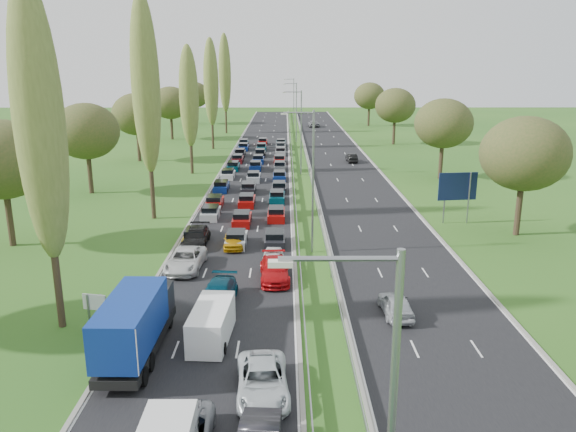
{
  "coord_description": "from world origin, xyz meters",
  "views": [
    {
      "loc": [
        2.19,
        -2.55,
        15.54
      ],
      "look_at": [
        2.47,
        49.29,
        1.5
      ],
      "focal_mm": 35.0,
      "sensor_mm": 36.0,
      "label": 1
    }
  ],
  "objects": [
    {
      "name": "info_sign",
      "position": [
        -9.4,
        28.97,
        1.37
      ],
      "size": [
        1.49,
        0.41,
        2.1
      ],
      "color": "gray",
      "rests_on": "ground"
    },
    {
      "name": "near_carriageway",
      "position": [
        -2.25,
        82.5,
        0.0
      ],
      "size": [
        10.5,
        215.0,
        0.04
      ],
      "primitive_type": "cube",
      "color": "black",
      "rests_on": "ground"
    },
    {
      "name": "direction_sign",
      "position": [
        19.4,
        52.01,
        3.57
      ],
      "size": [
        3.98,
        0.61,
        5.2
      ],
      "color": "gray",
      "rests_on": "ground"
    },
    {
      "name": "near_car_12",
      "position": [
        1.24,
        39.27,
        0.73
      ],
      "size": [
        1.71,
        4.17,
        1.42
      ],
      "primitive_type": "imported",
      "rotation": [
        0.0,
        0.0,
        -0.01
      ],
      "color": "white",
      "rests_on": "near_carriageway"
    },
    {
      "name": "ground",
      "position": [
        4.5,
        80.0,
        0.0
      ],
      "size": [
        260.0,
        260.0,
        0.0
      ],
      "primitive_type": "plane",
      "color": "#28581B",
      "rests_on": "ground"
    },
    {
      "name": "near_car_11",
      "position": [
        1.4,
        36.67,
        0.78
      ],
      "size": [
        2.4,
        5.37,
        1.53
      ],
      "primitive_type": "imported",
      "rotation": [
        0.0,
        0.0,
        0.05
      ],
      "color": "#B30B0E",
      "rests_on": "near_carriageway"
    },
    {
      "name": "near_car_10",
      "position": [
        1.09,
        21.51,
        0.76
      ],
      "size": [
        2.83,
        5.51,
        1.49
      ],
      "primitive_type": "imported",
      "rotation": [
        0.0,
        0.0,
        0.07
      ],
      "color": "silver",
      "rests_on": "near_carriageway"
    },
    {
      "name": "near_car_3",
      "position": [
        -5.71,
        44.93,
        0.77
      ],
      "size": [
        2.12,
        5.2,
        1.51
      ],
      "primitive_type": "imported",
      "rotation": [
        0.0,
        0.0,
        -0.0
      ],
      "color": "black",
      "rests_on": "near_carriageway"
    },
    {
      "name": "far_car_2",
      "position": [
        9.56,
        142.76,
        0.81
      ],
      "size": [
        2.9,
        5.82,
        1.58
      ],
      "primitive_type": "imported",
      "rotation": [
        0.0,
        0.0,
        3.19
      ],
      "color": "gray",
      "rests_on": "far_carriageway"
    },
    {
      "name": "traffic_queue_fill",
      "position": [
        -2.2,
        77.45,
        0.44
      ],
      "size": [
        9.14,
        68.78,
        0.8
      ],
      "color": "#BF990C",
      "rests_on": "ground"
    },
    {
      "name": "near_car_7",
      "position": [
        -2.28,
        32.14,
        0.77
      ],
      "size": [
        2.53,
        5.34,
        1.5
      ],
      "primitive_type": "imported",
      "rotation": [
        0.0,
        0.0,
        -0.08
      ],
      "color": "#05374C",
      "rests_on": "near_carriageway"
    },
    {
      "name": "woodland_right",
      "position": [
        24.0,
        66.67,
        7.68
      ],
      "size": [
        8.0,
        153.0,
        11.1
      ],
      "color": "#2D2116",
      "rests_on": "ground"
    },
    {
      "name": "poplar_row",
      "position": [
        -11.5,
        68.17,
        12.39
      ],
      "size": [
        2.8,
        127.8,
        22.44
      ],
      "color": "#2D2116",
      "rests_on": "ground"
    },
    {
      "name": "white_van_rear",
      "position": [
        -2.07,
        27.34,
        1.06
      ],
      "size": [
        2.02,
        5.14,
        2.07
      ],
      "rotation": [
        0.0,
        0.0,
        -0.06
      ],
      "color": "white",
      "rests_on": "near_carriageway"
    },
    {
      "name": "far_car_1",
      "position": [
        13.12,
        88.67,
        0.71
      ],
      "size": [
        1.67,
        4.23,
        1.37
      ],
      "primitive_type": "imported",
      "rotation": [
        0.0,
        0.0,
        3.2
      ],
      "color": "black",
      "rests_on": "far_carriageway"
    },
    {
      "name": "far_carriageway",
      "position": [
        11.25,
        82.5,
        0.0
      ],
      "size": [
        10.5,
        215.0,
        0.04
      ],
      "primitive_type": "cube",
      "color": "black",
      "rests_on": "ground"
    },
    {
      "name": "near_car_2",
      "position": [
        -5.59,
        38.89,
        0.79
      ],
      "size": [
        2.84,
        5.69,
        1.55
      ],
      "primitive_type": "imported",
      "rotation": [
        0.0,
        0.0,
        -0.05
      ],
      "color": "silver",
      "rests_on": "near_carriageway"
    },
    {
      "name": "near_car_8",
      "position": [
        -2.31,
        44.39,
        0.74
      ],
      "size": [
        1.9,
        4.32,
        1.45
      ],
      "primitive_type": "imported",
      "rotation": [
        0.0,
        0.0,
        0.05
      ],
      "color": "#D1980D",
      "rests_on": "near_carriageway"
    },
    {
      "name": "far_car_0",
      "position": [
        9.26,
        30.46,
        0.74
      ],
      "size": [
        1.88,
        4.28,
        1.44
      ],
      "primitive_type": "imported",
      "rotation": [
        0.0,
        0.0,
        3.19
      ],
      "color": "#A5A9AF",
      "rests_on": "far_carriageway"
    },
    {
      "name": "woodland_left",
      "position": [
        -22.0,
        62.63,
        7.68
      ],
      "size": [
        8.0,
        166.0,
        11.1
      ],
      "color": "#2D2116",
      "rests_on": "ground"
    },
    {
      "name": "blue_lorry",
      "position": [
        -5.94,
        25.42,
        1.93
      ],
      "size": [
        2.44,
        8.79,
        3.71
      ],
      "rotation": [
        0.0,
        0.0,
        -0.02
      ],
      "color": "black",
      "rests_on": "near_carriageway"
    },
    {
      "name": "central_reservation",
      "position": [
        4.5,
        82.5,
        0.55
      ],
      "size": [
        2.36,
        215.0,
        0.32
      ],
      "color": "gray",
      "rests_on": "ground"
    },
    {
      "name": "lamp_columns",
      "position": [
        4.5,
        78.0,
        6.0
      ],
      "size": [
        0.18,
        140.18,
        12.0
      ],
      "color": "gray",
      "rests_on": "ground"
    }
  ]
}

